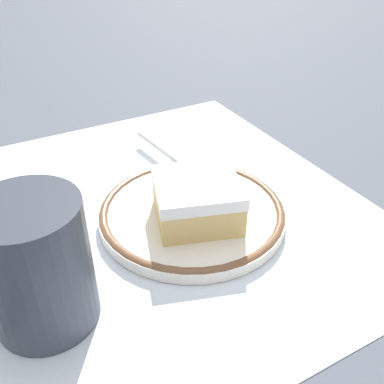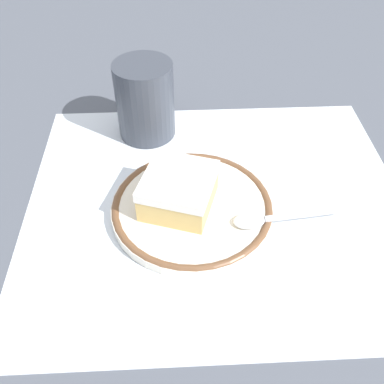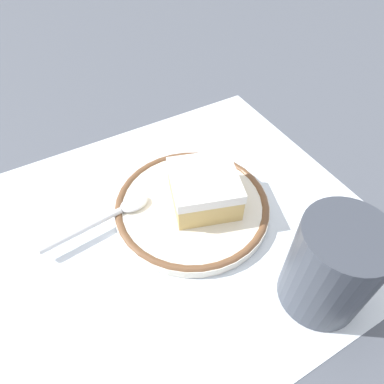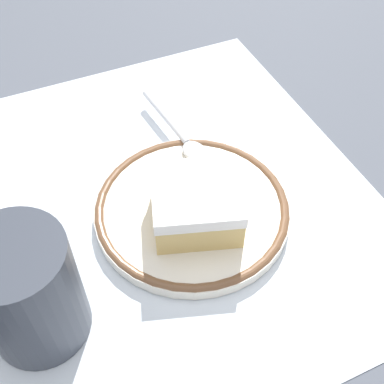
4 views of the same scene
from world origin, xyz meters
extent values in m
plane|color=#4C515B|center=(0.00, 0.00, 0.00)|extent=(2.40, 2.40, 0.00)
cube|color=silver|center=(0.00, 0.00, 0.00)|extent=(0.44, 0.38, 0.00)
cylinder|color=silver|center=(0.03, 0.01, 0.01)|extent=(0.18, 0.18, 0.01)
torus|color=brown|center=(0.03, 0.01, 0.01)|extent=(0.18, 0.18, 0.01)
cube|color=#DBB76B|center=(0.04, 0.01, 0.03)|extent=(0.09, 0.09, 0.03)
cube|color=white|center=(0.04, 0.01, 0.05)|extent=(0.09, 0.09, 0.01)
ellipsoid|color=silver|center=(-0.03, 0.04, 0.02)|extent=(0.04, 0.03, 0.01)
cylinder|color=silver|center=(-0.09, 0.04, 0.02)|extent=(0.09, 0.02, 0.01)
cylinder|color=#383D47|center=(0.08, -0.14, 0.05)|extent=(0.08, 0.08, 0.10)
cylinder|color=brown|center=(0.08, -0.14, 0.02)|extent=(0.07, 0.07, 0.04)
cube|color=white|center=(-0.14, 0.11, 0.00)|extent=(0.14, 0.14, 0.00)
camera|label=1|loc=(0.33, -0.15, 0.26)|focal=41.18mm
camera|label=2|loc=(0.05, 0.34, 0.36)|focal=40.22mm
camera|label=3|loc=(-0.10, -0.21, 0.32)|focal=32.13mm
camera|label=4|loc=(0.29, -0.10, 0.36)|focal=46.01mm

